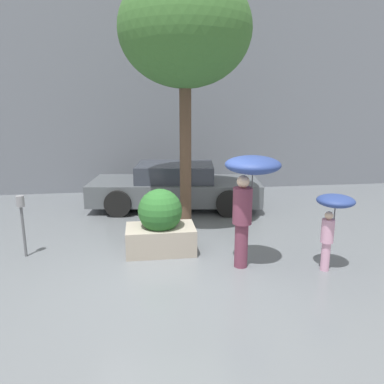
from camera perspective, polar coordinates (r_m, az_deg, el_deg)
ground_plane at (r=6.34m, az=-4.17°, el=-12.86°), size 40.00×40.00×0.00m
building_facade at (r=12.18m, az=-6.50°, el=14.28°), size 18.00×0.30×6.00m
planter_box at (r=7.17m, az=-4.87°, el=-4.93°), size 1.31×0.84×1.24m
person_adult at (r=6.29m, az=8.73°, el=1.46°), size 0.92×0.92×1.96m
person_child at (r=6.65m, az=20.71°, el=-2.88°), size 0.62×0.62×1.33m
parked_car_near at (r=10.22m, az=-2.57°, el=0.82°), size 4.72×2.46×1.21m
street_tree at (r=8.27m, az=-1.08°, el=23.27°), size 2.73×2.73×5.41m
parking_meter at (r=7.51m, az=-24.54°, el=-2.93°), size 0.14×0.14×1.17m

